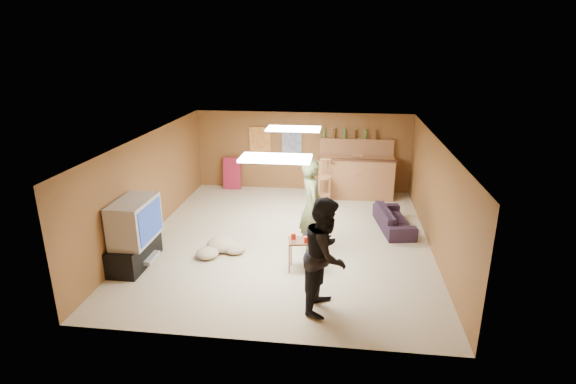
# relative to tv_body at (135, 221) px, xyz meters

# --- Properties ---
(ground) EXTENTS (7.00, 7.00, 0.00)m
(ground) POSITION_rel_tv_body_xyz_m (2.65, 1.50, -0.90)
(ground) COLOR #C0B193
(ground) RESTS_ON ground
(ceiling) EXTENTS (6.00, 7.00, 0.02)m
(ceiling) POSITION_rel_tv_body_xyz_m (2.65, 1.50, 1.30)
(ceiling) COLOR silver
(ceiling) RESTS_ON ground
(wall_back) EXTENTS (6.00, 0.02, 2.20)m
(wall_back) POSITION_rel_tv_body_xyz_m (2.65, 5.00, 0.20)
(wall_back) COLOR brown
(wall_back) RESTS_ON ground
(wall_front) EXTENTS (6.00, 0.02, 2.20)m
(wall_front) POSITION_rel_tv_body_xyz_m (2.65, -2.00, 0.20)
(wall_front) COLOR brown
(wall_front) RESTS_ON ground
(wall_left) EXTENTS (0.02, 7.00, 2.20)m
(wall_left) POSITION_rel_tv_body_xyz_m (-0.35, 1.50, 0.20)
(wall_left) COLOR brown
(wall_left) RESTS_ON ground
(wall_right) EXTENTS (0.02, 7.00, 2.20)m
(wall_right) POSITION_rel_tv_body_xyz_m (5.65, 1.50, 0.20)
(wall_right) COLOR brown
(wall_right) RESTS_ON ground
(tv_stand) EXTENTS (0.55, 1.30, 0.50)m
(tv_stand) POSITION_rel_tv_body_xyz_m (-0.07, 0.00, -0.65)
(tv_stand) COLOR black
(tv_stand) RESTS_ON ground
(dvd_box) EXTENTS (0.35, 0.50, 0.08)m
(dvd_box) POSITION_rel_tv_body_xyz_m (0.15, 0.00, -0.75)
(dvd_box) COLOR #B2B2B7
(dvd_box) RESTS_ON tv_stand
(tv_body) EXTENTS (0.60, 1.10, 0.80)m
(tv_body) POSITION_rel_tv_body_xyz_m (0.00, 0.00, 0.00)
(tv_body) COLOR #B2B2B7
(tv_body) RESTS_ON tv_stand
(tv_screen) EXTENTS (0.02, 0.95, 0.65)m
(tv_screen) POSITION_rel_tv_body_xyz_m (0.31, 0.00, 0.00)
(tv_screen) COLOR navy
(tv_screen) RESTS_ON tv_body
(bar_counter) EXTENTS (2.00, 0.60, 1.10)m
(bar_counter) POSITION_rel_tv_body_xyz_m (4.15, 4.45, -0.35)
(bar_counter) COLOR #9B6038
(bar_counter) RESTS_ON ground
(bar_lip) EXTENTS (2.10, 0.12, 0.05)m
(bar_lip) POSITION_rel_tv_body_xyz_m (4.15, 4.20, 0.20)
(bar_lip) COLOR #432415
(bar_lip) RESTS_ON bar_counter
(bar_shelf) EXTENTS (2.00, 0.18, 0.05)m
(bar_shelf) POSITION_rel_tv_body_xyz_m (4.15, 4.90, 0.60)
(bar_shelf) COLOR #9B6038
(bar_shelf) RESTS_ON bar_backing
(bar_backing) EXTENTS (2.00, 0.14, 0.60)m
(bar_backing) POSITION_rel_tv_body_xyz_m (4.15, 4.92, 0.30)
(bar_backing) COLOR #9B6038
(bar_backing) RESTS_ON bar_counter
(poster_left) EXTENTS (0.60, 0.03, 0.85)m
(poster_left) POSITION_rel_tv_body_xyz_m (1.45, 4.96, 0.45)
(poster_left) COLOR #BF3F26
(poster_left) RESTS_ON wall_back
(poster_right) EXTENTS (0.55, 0.03, 0.80)m
(poster_right) POSITION_rel_tv_body_xyz_m (2.35, 4.96, 0.45)
(poster_right) COLOR #334C99
(poster_right) RESTS_ON wall_back
(folding_chair_stack) EXTENTS (0.50, 0.26, 0.91)m
(folding_chair_stack) POSITION_rel_tv_body_xyz_m (0.65, 4.80, -0.45)
(folding_chair_stack) COLOR #AD203F
(folding_chair_stack) RESTS_ON ground
(ceiling_panel_front) EXTENTS (1.20, 0.60, 0.04)m
(ceiling_panel_front) POSITION_rel_tv_body_xyz_m (2.65, 0.00, 1.27)
(ceiling_panel_front) COLOR white
(ceiling_panel_front) RESTS_ON ceiling
(ceiling_panel_back) EXTENTS (1.20, 0.60, 0.04)m
(ceiling_panel_back) POSITION_rel_tv_body_xyz_m (2.65, 2.70, 1.27)
(ceiling_panel_back) COLOR white
(ceiling_panel_back) RESTS_ON ceiling
(person_olive) EXTENTS (0.64, 0.81, 1.96)m
(person_olive) POSITION_rel_tv_body_xyz_m (3.22, 0.85, 0.08)
(person_olive) COLOR #5A653A
(person_olive) RESTS_ON ground
(person_black) EXTENTS (0.85, 1.01, 1.85)m
(person_black) POSITION_rel_tv_body_xyz_m (3.57, -1.01, 0.02)
(person_black) COLOR black
(person_black) RESTS_ON ground
(sofa) EXTENTS (0.87, 1.67, 0.47)m
(sofa) POSITION_rel_tv_body_xyz_m (4.99, 2.36, -0.67)
(sofa) COLOR black
(sofa) RESTS_ON ground
(tray_table) EXTENTS (0.52, 0.45, 0.61)m
(tray_table) POSITION_rel_tv_body_xyz_m (3.08, 0.16, -0.60)
(tray_table) COLOR #432415
(tray_table) RESTS_ON ground
(cup_red_near) EXTENTS (0.10, 0.10, 0.12)m
(cup_red_near) POSITION_rel_tv_body_xyz_m (2.94, 0.19, -0.23)
(cup_red_near) COLOR red
(cup_red_near) RESTS_ON tray_table
(cup_red_far) EXTENTS (0.09, 0.09, 0.12)m
(cup_red_far) POSITION_rel_tv_body_xyz_m (3.18, 0.07, -0.24)
(cup_red_far) COLOR red
(cup_red_far) RESTS_ON tray_table
(cup_blue) EXTENTS (0.09, 0.09, 0.11)m
(cup_blue) POSITION_rel_tv_body_xyz_m (3.20, 0.29, -0.24)
(cup_blue) COLOR navy
(cup_blue) RESTS_ON tray_table
(bar_stool_left) EXTENTS (0.39, 0.39, 1.09)m
(bar_stool_left) POSITION_rel_tv_body_xyz_m (3.35, 3.82, -0.36)
(bar_stool_left) COLOR #9B6038
(bar_stool_left) RESTS_ON ground
(bar_stool_right) EXTENTS (0.44, 0.44, 1.31)m
(bar_stool_right) POSITION_rel_tv_body_xyz_m (4.18, 4.31, -0.24)
(bar_stool_right) COLOR #9B6038
(bar_stool_right) RESTS_ON ground
(cushion_near_tv) EXTENTS (0.69, 0.69, 0.27)m
(cushion_near_tv) POSITION_rel_tv_body_xyz_m (1.39, 0.79, -0.77)
(cushion_near_tv) COLOR tan
(cushion_near_tv) RESTS_ON ground
(cushion_mid) EXTENTS (0.49, 0.49, 0.19)m
(cushion_mid) POSITION_rel_tv_body_xyz_m (1.70, 0.71, -0.80)
(cushion_mid) COLOR tan
(cushion_mid) RESTS_ON ground
(cushion_far) EXTENTS (0.51, 0.51, 0.20)m
(cushion_far) POSITION_rel_tv_body_xyz_m (1.21, 0.43, -0.80)
(cushion_far) COLOR tan
(cushion_far) RESTS_ON ground
(bottle_row) EXTENTS (1.48, 0.08, 0.26)m
(bottle_row) POSITION_rel_tv_body_xyz_m (3.95, 4.88, 0.75)
(bottle_row) COLOR #3F7233
(bottle_row) RESTS_ON bar_shelf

